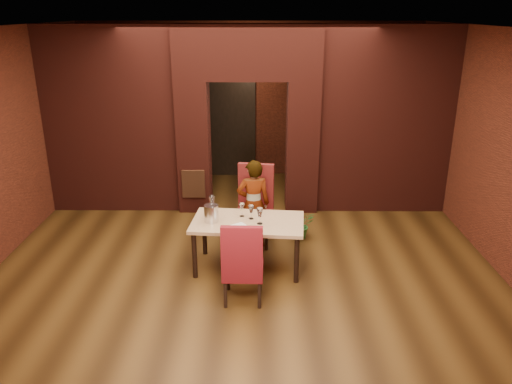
% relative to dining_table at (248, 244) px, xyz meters
% --- Properties ---
extents(floor, '(8.00, 8.00, 0.00)m').
position_rel_dining_table_xyz_m(floor, '(-0.05, 0.26, -0.35)').
color(floor, '#4A2F12').
rests_on(floor, ground).
extents(ceiling, '(7.00, 8.00, 0.04)m').
position_rel_dining_table_xyz_m(ceiling, '(-0.05, 0.26, 2.85)').
color(ceiling, silver).
rests_on(ceiling, ground).
extents(wall_back, '(7.00, 0.04, 3.20)m').
position_rel_dining_table_xyz_m(wall_back, '(-0.05, 4.26, 1.25)').
color(wall_back, maroon).
rests_on(wall_back, ground).
extents(wall_front, '(7.00, 0.04, 3.20)m').
position_rel_dining_table_xyz_m(wall_front, '(-0.05, -3.74, 1.25)').
color(wall_front, maroon).
rests_on(wall_front, ground).
extents(wall_right, '(0.04, 8.00, 3.20)m').
position_rel_dining_table_xyz_m(wall_right, '(3.45, 0.26, 1.25)').
color(wall_right, maroon).
rests_on(wall_right, ground).
extents(pillar_left, '(0.55, 0.55, 2.30)m').
position_rel_dining_table_xyz_m(pillar_left, '(-1.00, 2.26, 0.80)').
color(pillar_left, maroon).
rests_on(pillar_left, ground).
extents(pillar_right, '(0.55, 0.55, 2.30)m').
position_rel_dining_table_xyz_m(pillar_right, '(0.90, 2.26, 0.80)').
color(pillar_right, maroon).
rests_on(pillar_right, ground).
extents(lintel, '(2.45, 0.55, 0.90)m').
position_rel_dining_table_xyz_m(lintel, '(-0.05, 2.26, 2.40)').
color(lintel, maroon).
rests_on(lintel, ground).
extents(wing_wall_left, '(2.28, 0.35, 3.20)m').
position_rel_dining_table_xyz_m(wing_wall_left, '(-2.41, 2.26, 1.25)').
color(wing_wall_left, maroon).
rests_on(wing_wall_left, ground).
extents(wing_wall_right, '(2.28, 0.35, 3.20)m').
position_rel_dining_table_xyz_m(wing_wall_right, '(2.32, 2.26, 1.25)').
color(wing_wall_right, maroon).
rests_on(wing_wall_right, ground).
extents(vent_panel, '(0.40, 0.03, 0.50)m').
position_rel_dining_table_xyz_m(vent_panel, '(-1.00, 1.96, 0.20)').
color(vent_panel, brown).
rests_on(vent_panel, ground).
extents(rear_door, '(0.90, 0.08, 2.10)m').
position_rel_dining_table_xyz_m(rear_door, '(-0.45, 4.20, 0.70)').
color(rear_door, black).
rests_on(rear_door, ground).
extents(rear_door_frame, '(1.02, 0.04, 2.22)m').
position_rel_dining_table_xyz_m(rear_door_frame, '(-0.45, 4.16, 0.70)').
color(rear_door_frame, black).
rests_on(rear_door_frame, ground).
extents(dining_table, '(1.58, 0.98, 0.71)m').
position_rel_dining_table_xyz_m(dining_table, '(0.00, 0.00, 0.00)').
color(dining_table, tan).
rests_on(dining_table, ground).
extents(chair_far, '(0.63, 0.63, 1.21)m').
position_rel_dining_table_xyz_m(chair_far, '(0.07, 0.79, 0.25)').
color(chair_far, maroon).
rests_on(chair_far, ground).
extents(chair_near, '(0.50, 0.50, 1.08)m').
position_rel_dining_table_xyz_m(chair_near, '(-0.04, -0.81, 0.19)').
color(chair_near, maroon).
rests_on(chair_near, ground).
extents(person_seated, '(0.54, 0.39, 1.37)m').
position_rel_dining_table_xyz_m(person_seated, '(0.07, 0.68, 0.33)').
color(person_seated, silver).
rests_on(person_seated, ground).
extents(wine_glass_a, '(0.08, 0.08, 0.19)m').
position_rel_dining_table_xyz_m(wine_glass_a, '(-0.08, 0.16, 0.45)').
color(wine_glass_a, white).
rests_on(wine_glass_a, dining_table).
extents(wine_glass_b, '(0.08, 0.08, 0.19)m').
position_rel_dining_table_xyz_m(wine_glass_b, '(0.04, 0.07, 0.45)').
color(wine_glass_b, silver).
rests_on(wine_glass_b, dining_table).
extents(wine_glass_c, '(0.09, 0.09, 0.22)m').
position_rel_dining_table_xyz_m(wine_glass_c, '(0.16, -0.10, 0.47)').
color(wine_glass_c, white).
rests_on(wine_glass_c, dining_table).
extents(tasting_sheet, '(0.32, 0.31, 0.00)m').
position_rel_dining_table_xyz_m(tasting_sheet, '(-0.13, -0.20, 0.36)').
color(tasting_sheet, white).
rests_on(tasting_sheet, dining_table).
extents(wine_bucket, '(0.19, 0.19, 0.24)m').
position_rel_dining_table_xyz_m(wine_bucket, '(-0.49, -0.03, 0.47)').
color(wine_bucket, silver).
rests_on(wine_bucket, dining_table).
extents(water_bottle, '(0.08, 0.08, 0.33)m').
position_rel_dining_table_xyz_m(water_bottle, '(-0.49, 0.12, 0.52)').
color(water_bottle, white).
rests_on(water_bottle, dining_table).
extents(potted_plant, '(0.49, 0.46, 0.44)m').
position_rel_dining_table_xyz_m(potted_plant, '(0.81, 0.97, -0.13)').
color(potted_plant, '#2C6729').
rests_on(potted_plant, ground).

